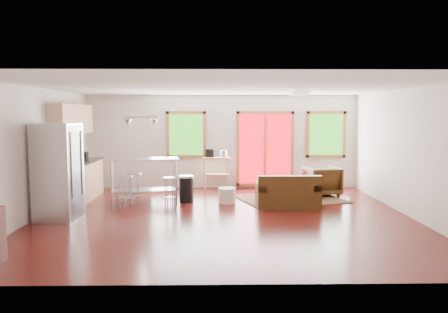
{
  "coord_description": "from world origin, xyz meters",
  "views": [
    {
      "loc": [
        -0.15,
        -8.65,
        2.09
      ],
      "look_at": [
        0.0,
        0.3,
        1.2
      ],
      "focal_mm": 35.0,
      "sensor_mm": 36.0,
      "label": 1
    }
  ],
  "objects_px": {
    "ottoman": "(271,186)",
    "island": "(144,172)",
    "refrigerator": "(58,172)",
    "loveseat": "(288,194)",
    "armchair": "(322,180)",
    "kitchen_cart": "(216,161)",
    "rug": "(290,199)",
    "coffee_table": "(296,187)"
  },
  "relations": [
    {
      "from": "loveseat",
      "to": "ottoman",
      "type": "xyz_separation_m",
      "value": [
        -0.19,
        1.51,
        -0.08
      ]
    },
    {
      "from": "rug",
      "to": "island",
      "type": "xyz_separation_m",
      "value": [
        -3.51,
        -0.2,
        0.7
      ]
    },
    {
      "from": "loveseat",
      "to": "armchair",
      "type": "relative_size",
      "value": 1.69
    },
    {
      "from": "coffee_table",
      "to": "island",
      "type": "distance_m",
      "value": 3.66
    },
    {
      "from": "loveseat",
      "to": "coffee_table",
      "type": "xyz_separation_m",
      "value": [
        0.33,
        0.71,
        0.03
      ]
    },
    {
      "from": "armchair",
      "to": "kitchen_cart",
      "type": "height_order",
      "value": "kitchen_cart"
    },
    {
      "from": "loveseat",
      "to": "armchair",
      "type": "height_order",
      "value": "armchair"
    },
    {
      "from": "loveseat",
      "to": "kitchen_cart",
      "type": "distance_m",
      "value": 2.91
    },
    {
      "from": "coffee_table",
      "to": "armchair",
      "type": "xyz_separation_m",
      "value": [
        0.75,
        0.61,
        0.08
      ]
    },
    {
      "from": "armchair",
      "to": "island",
      "type": "distance_m",
      "value": 4.45
    },
    {
      "from": "rug",
      "to": "coffee_table",
      "type": "height_order",
      "value": "coffee_table"
    },
    {
      "from": "rug",
      "to": "refrigerator",
      "type": "height_order",
      "value": "refrigerator"
    },
    {
      "from": "refrigerator",
      "to": "island",
      "type": "distance_m",
      "value": 2.24
    },
    {
      "from": "refrigerator",
      "to": "loveseat",
      "type": "bearing_deg",
      "value": 19.04
    },
    {
      "from": "island",
      "to": "kitchen_cart",
      "type": "xyz_separation_m",
      "value": [
        1.71,
        1.73,
        0.05
      ]
    },
    {
      "from": "coffee_table",
      "to": "ottoman",
      "type": "bearing_deg",
      "value": 122.66
    },
    {
      "from": "loveseat",
      "to": "island",
      "type": "distance_m",
      "value": 3.4
    },
    {
      "from": "refrigerator",
      "to": "kitchen_cart",
      "type": "relative_size",
      "value": 1.7
    },
    {
      "from": "coffee_table",
      "to": "kitchen_cart",
      "type": "xyz_separation_m",
      "value": [
        -1.93,
        1.68,
        0.44
      ]
    },
    {
      "from": "armchair",
      "to": "ottoman",
      "type": "height_order",
      "value": "armchair"
    },
    {
      "from": "loveseat",
      "to": "armchair",
      "type": "xyz_separation_m",
      "value": [
        1.08,
        1.32,
        0.12
      ]
    },
    {
      "from": "coffee_table",
      "to": "armchair",
      "type": "bearing_deg",
      "value": 39.05
    },
    {
      "from": "loveseat",
      "to": "kitchen_cart",
      "type": "bearing_deg",
      "value": 123.77
    },
    {
      "from": "armchair",
      "to": "refrigerator",
      "type": "distance_m",
      "value": 6.27
    },
    {
      "from": "rug",
      "to": "loveseat",
      "type": "height_order",
      "value": "loveseat"
    },
    {
      "from": "island",
      "to": "loveseat",
      "type": "bearing_deg",
      "value": -11.14
    },
    {
      "from": "island",
      "to": "kitchen_cart",
      "type": "distance_m",
      "value": 2.43
    },
    {
      "from": "rug",
      "to": "coffee_table",
      "type": "relative_size",
      "value": 2.28
    },
    {
      "from": "refrigerator",
      "to": "kitchen_cart",
      "type": "xyz_separation_m",
      "value": [
        3.08,
        3.48,
        -0.19
      ]
    },
    {
      "from": "coffee_table",
      "to": "refrigerator",
      "type": "xyz_separation_m",
      "value": [
        -5.01,
        -1.8,
        0.62
      ]
    },
    {
      "from": "refrigerator",
      "to": "island",
      "type": "height_order",
      "value": "refrigerator"
    },
    {
      "from": "loveseat",
      "to": "coffee_table",
      "type": "relative_size",
      "value": 1.35
    },
    {
      "from": "loveseat",
      "to": "ottoman",
      "type": "bearing_deg",
      "value": 96.94
    },
    {
      "from": "rug",
      "to": "loveseat",
      "type": "relative_size",
      "value": 1.69
    },
    {
      "from": "ottoman",
      "to": "island",
      "type": "xyz_separation_m",
      "value": [
        -3.12,
        -0.86,
        0.5
      ]
    },
    {
      "from": "refrigerator",
      "to": "island",
      "type": "bearing_deg",
      "value": 57.64
    },
    {
      "from": "coffee_table",
      "to": "refrigerator",
      "type": "relative_size",
      "value": 0.54
    },
    {
      "from": "rug",
      "to": "island",
      "type": "relative_size",
      "value": 1.37
    },
    {
      "from": "ottoman",
      "to": "kitchen_cart",
      "type": "height_order",
      "value": "kitchen_cart"
    },
    {
      "from": "rug",
      "to": "kitchen_cart",
      "type": "distance_m",
      "value": 2.48
    },
    {
      "from": "coffee_table",
      "to": "kitchen_cart",
      "type": "relative_size",
      "value": 0.92
    },
    {
      "from": "loveseat",
      "to": "refrigerator",
      "type": "xyz_separation_m",
      "value": [
        -4.69,
        -1.09,
        0.66
      ]
    }
  ]
}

